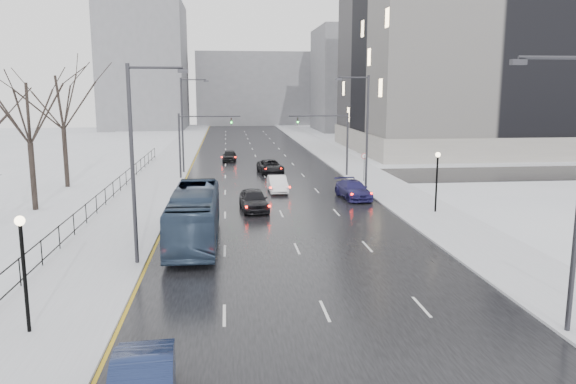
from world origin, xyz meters
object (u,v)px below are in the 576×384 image
object	(u,v)px
tree_park_e	(68,188)
streetlight_l_near	(137,155)
bus	(194,216)
streetlight_r_near	(575,182)
streetlight_r_mid	(365,127)
sedan_center_near	(254,200)
lamppost_r_mid	(437,173)
sedan_right_cross	(270,167)
lamppost_l	(23,257)
mast_signal_right	(337,137)
sedan_right_far	(353,190)
no_uturn_sign	(364,159)
sedan_center_far	(229,156)
tree_park_d	(36,211)
sedan_right_near	(277,184)
streetlight_l_far	(184,120)
mast_signal_left	(191,138)

from	to	relation	value
tree_park_e	streetlight_l_near	world-z (taller)	streetlight_l_near
bus	streetlight_r_near	bearing A→B (deg)	-44.90
streetlight_r_mid	sedan_center_near	world-z (taller)	streetlight_r_mid
lamppost_r_mid	sedan_right_cross	bearing A→B (deg)	116.21
lamppost_l	mast_signal_right	bearing A→B (deg)	63.02
sedan_right_far	sedan_right_cross	bearing A→B (deg)	104.75
mast_signal_right	bus	bearing A→B (deg)	-118.56
lamppost_l	no_uturn_sign	distance (m)	37.85
streetlight_r_mid	sedan_center_far	world-z (taller)	streetlight_r_mid
tree_park_d	sedan_center_far	world-z (taller)	tree_park_d
lamppost_r_mid	sedan_center_far	xyz separation A→B (m)	(-14.49, 31.54, -2.21)
streetlight_l_near	sedan_right_near	xyz separation A→B (m)	(8.67, 19.65, -4.87)
mast_signal_right	sedan_right_cross	xyz separation A→B (m)	(-6.58, 2.82, -3.36)
tree_park_d	sedan_right_cross	size ratio (longest dim) A/B	2.46
lamppost_r_mid	bus	xyz separation A→B (m)	(-16.71, -5.95, -1.36)
no_uturn_sign	sedan_right_far	distance (m)	8.52
streetlight_l_near	bus	world-z (taller)	streetlight_l_near
streetlight_l_far	mast_signal_right	bearing A→B (deg)	-14.48
tree_park_d	sedan_right_near	size ratio (longest dim) A/B	2.90
mast_signal_left	sedan_right_far	world-z (taller)	mast_signal_left
no_uturn_sign	sedan_right_near	xyz separation A→B (m)	(-8.70, -4.35, -1.55)
streetlight_r_near	bus	distance (m)	20.15
sedan_right_cross	streetlight_r_near	bearing A→B (deg)	-84.89
lamppost_r_mid	sedan_center_near	world-z (taller)	lamppost_r_mid
tree_park_e	streetlight_r_mid	bearing A→B (deg)	-8.63
mast_signal_left	sedan_right_near	size ratio (longest dim) A/B	1.51
streetlight_r_near	tree_park_e	bearing A→B (deg)	127.79
lamppost_r_mid	sedan_right_cross	size ratio (longest dim) A/B	0.84
streetlight_r_near	streetlight_l_far	size ratio (longest dim) A/B	1.00
streetlight_l_near	lamppost_l	size ratio (longest dim) A/B	2.34
lamppost_l	sedan_center_far	distance (m)	50.16
streetlight_r_mid	sedan_right_near	distance (m)	9.09
tree_park_e	streetlight_r_near	distance (m)	43.39
lamppost_r_mid	no_uturn_sign	distance (m)	14.13
tree_park_e	bus	bearing A→B (deg)	-57.96
lamppost_l	sedan_center_near	xyz separation A→B (m)	(9.10, 20.35, -2.11)
streetlight_r_near	no_uturn_sign	world-z (taller)	streetlight_r_near
streetlight_r_near	mast_signal_left	bearing A→B (deg)	112.18
lamppost_r_mid	mast_signal_right	xyz separation A→B (m)	(-3.67, 18.00, 1.16)
lamppost_r_mid	sedan_center_near	bearing A→B (deg)	169.68
lamppost_l	mast_signal_right	world-z (taller)	mast_signal_right
streetlight_r_near	tree_park_d	bearing A→B (deg)	137.25
mast_signal_right	sedan_center_far	bearing A→B (deg)	128.62
bus	tree_park_d	bearing A→B (deg)	140.97
sedan_center_near	sedan_right_far	bearing A→B (deg)	19.77
lamppost_r_mid	sedan_right_near	size ratio (longest dim) A/B	0.99
streetlight_l_near	mast_signal_right	bearing A→B (deg)	61.04
streetlight_l_far	sedan_right_near	world-z (taller)	streetlight_l_far
tree_park_e	sedan_right_far	distance (m)	25.82
streetlight_l_near	tree_park_e	bearing A→B (deg)	112.69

